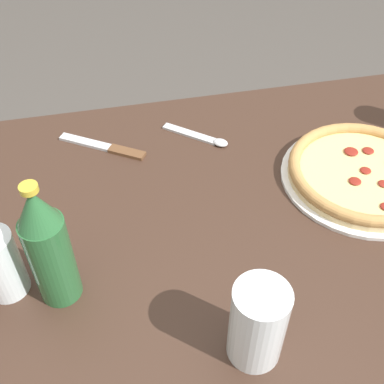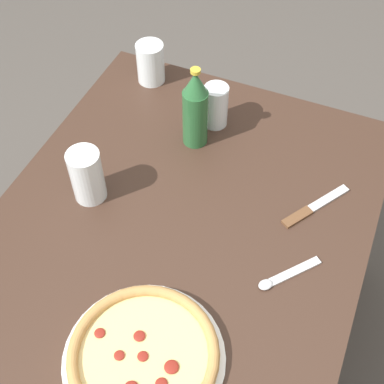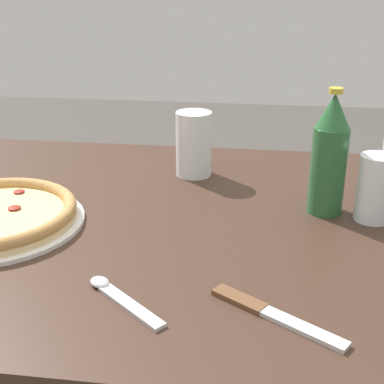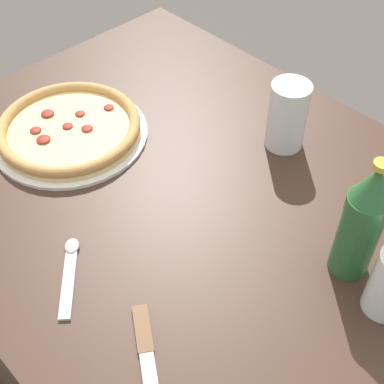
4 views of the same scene
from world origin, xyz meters
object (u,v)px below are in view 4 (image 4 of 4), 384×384
(knife, at_px, (147,360))
(spoon, at_px, (70,268))
(beer_bottle, at_px, (362,222))
(pizza_veggie, at_px, (69,129))
(glass_orange_juice, at_px, (287,117))

(knife, xyz_separation_m, spoon, (-0.22, 0.01, 0.00))
(beer_bottle, bearing_deg, pizza_veggie, -166.76)
(glass_orange_juice, xyz_separation_m, beer_bottle, (0.28, -0.17, 0.05))
(pizza_veggie, height_order, spoon, pizza_veggie)
(pizza_veggie, distance_m, beer_bottle, 0.65)
(pizza_veggie, distance_m, glass_orange_juice, 0.47)
(glass_orange_juice, relative_size, knife, 0.79)
(glass_orange_juice, bearing_deg, knife, -71.70)
(pizza_veggie, xyz_separation_m, knife, (0.51, -0.22, -0.02))
(pizza_veggie, height_order, beer_bottle, beer_bottle)
(glass_orange_juice, xyz_separation_m, knife, (0.18, -0.54, -0.07))
(pizza_veggie, relative_size, knife, 1.78)
(glass_orange_juice, bearing_deg, pizza_veggie, -136.81)
(glass_orange_juice, height_order, knife, glass_orange_juice)
(glass_orange_juice, distance_m, knife, 0.57)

